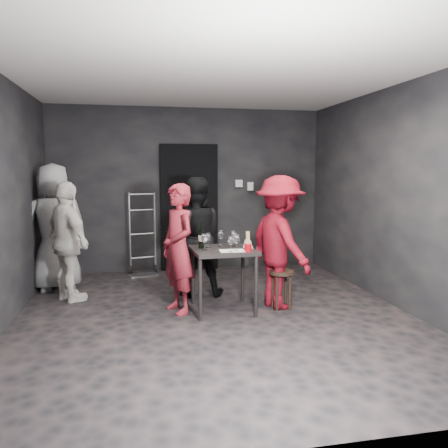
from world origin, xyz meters
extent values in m
cube|color=black|center=(0.00, 0.00, 0.00)|extent=(4.50, 5.00, 0.02)
cube|color=silver|center=(0.00, 0.00, 2.70)|extent=(4.50, 5.00, 0.02)
cube|color=black|center=(0.00, 2.50, 1.35)|extent=(4.50, 0.04, 2.70)
cube|color=black|center=(0.00, -2.50, 1.35)|extent=(4.50, 0.04, 2.70)
cube|color=black|center=(2.25, 0.00, 1.35)|extent=(0.04, 5.00, 2.70)
cube|color=black|center=(0.00, 2.44, 1.05)|extent=(0.95, 0.10, 2.10)
cube|color=#B7B7B2|center=(0.85, 2.45, 1.45)|extent=(0.12, 0.06, 0.12)
cube|color=#B7B7B2|center=(1.05, 2.45, 1.40)|extent=(0.10, 0.06, 0.14)
cylinder|color=#B2B2B7|center=(-0.98, 2.24, 0.66)|extent=(0.03, 0.03, 1.32)
cylinder|color=#B2B2B7|center=(-0.58, 2.24, 0.66)|extent=(0.03, 0.03, 1.32)
cube|color=#B2B2B7|center=(-0.78, 2.11, 0.01)|extent=(0.44, 0.24, 0.03)
cylinder|color=black|center=(-0.98, 2.27, 0.08)|extent=(0.04, 0.16, 0.16)
cylinder|color=black|center=(-0.58, 2.27, 0.08)|extent=(0.04, 0.16, 0.16)
cube|color=black|center=(0.13, 0.18, 0.73)|extent=(0.72, 0.72, 0.04)
cylinder|color=black|center=(-0.19, -0.14, 0.35)|extent=(0.04, 0.04, 0.71)
cylinder|color=black|center=(0.45, -0.14, 0.35)|extent=(0.04, 0.04, 0.71)
cylinder|color=black|center=(-0.19, 0.50, 0.35)|extent=(0.04, 0.04, 0.71)
cylinder|color=black|center=(0.45, 0.50, 0.35)|extent=(0.04, 0.04, 0.71)
cylinder|color=black|center=(0.84, 0.11, 0.45)|extent=(0.30, 0.30, 0.04)
cylinder|color=black|center=(0.92, 0.19, 0.21)|extent=(0.04, 0.04, 0.41)
cylinder|color=black|center=(0.76, 0.19, 0.21)|extent=(0.04, 0.04, 0.41)
cylinder|color=black|center=(0.76, 0.03, 0.21)|extent=(0.04, 0.04, 0.41)
cylinder|color=black|center=(0.92, 0.03, 0.21)|extent=(0.04, 0.04, 0.41)
imported|color=maroon|center=(-0.40, 0.24, 0.77)|extent=(0.56, 0.66, 1.54)
imported|color=black|center=(-0.11, 0.89, 0.84)|extent=(0.85, 0.52, 1.67)
imported|color=maroon|center=(0.83, 0.17, 0.87)|extent=(0.82, 1.22, 1.73)
imported|color=silver|center=(-1.73, 0.93, 0.79)|extent=(0.90, 1.01, 1.58)
imported|color=gray|center=(-1.99, 1.55, 1.04)|extent=(1.13, 0.81, 2.09)
cube|color=white|center=(0.21, 0.02, 0.75)|extent=(0.29, 0.20, 0.00)
cylinder|color=black|center=(-0.11, 0.26, 0.86)|extent=(0.08, 0.08, 0.22)
cylinder|color=black|center=(-0.11, 0.26, 1.02)|extent=(0.03, 0.03, 0.09)
cylinder|color=white|center=(-0.11, 0.26, 0.87)|extent=(0.08, 0.08, 0.07)
cylinder|color=#A3030B|center=(0.37, -0.05, 0.79)|extent=(0.08, 0.08, 0.09)
camera|label=1|loc=(-0.85, -4.81, 1.67)|focal=35.00mm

